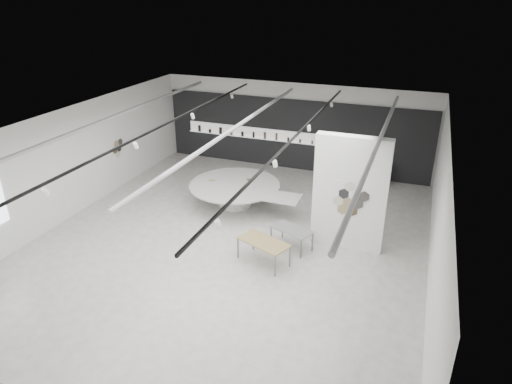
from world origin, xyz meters
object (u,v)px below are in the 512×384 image
at_px(partition_column, 350,194).
at_px(display_island, 236,192).
at_px(sample_table_stone, 292,231).
at_px(sample_table_wood, 264,243).
at_px(kitchen_counter, 369,172).

xyz_separation_m(partition_column, display_island, (-4.34, 1.49, -1.24)).
bearing_deg(display_island, sample_table_stone, -38.22).
bearing_deg(sample_table_wood, sample_table_stone, 64.18).
xyz_separation_m(partition_column, sample_table_wood, (-2.09, -1.81, -1.14)).
relative_size(sample_table_wood, sample_table_stone, 1.18).
relative_size(sample_table_stone, kitchen_counter, 0.88).
bearing_deg(display_island, partition_column, -18.73).
bearing_deg(sample_table_stone, sample_table_wood, -115.82).
bearing_deg(display_island, kitchen_counter, 43.28).
xyz_separation_m(display_island, sample_table_stone, (2.78, -2.20, 0.05)).
xyz_separation_m(sample_table_wood, kitchen_counter, (2.05, 7.32, -0.22)).
distance_m(partition_column, sample_table_wood, 2.99).
height_order(display_island, kitchen_counter, kitchen_counter).
distance_m(display_island, sample_table_wood, 3.99).
distance_m(sample_table_wood, sample_table_stone, 1.22).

